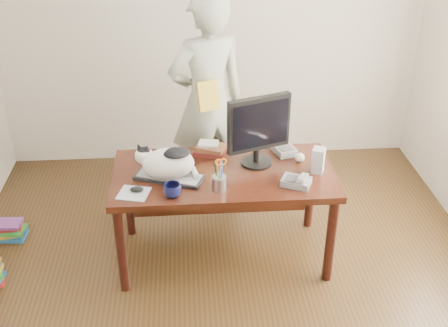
% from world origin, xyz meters
% --- Properties ---
extents(room, '(4.50, 4.50, 4.50)m').
position_xyz_m(room, '(0.00, 0.00, 1.35)').
color(room, black).
rests_on(room, ground).
extents(desk, '(1.60, 0.80, 0.75)m').
position_xyz_m(desk, '(0.00, 0.68, 0.60)').
color(desk, black).
rests_on(desk, ground).
extents(keyboard, '(0.51, 0.34, 0.03)m').
position_xyz_m(keyboard, '(-0.39, 0.54, 0.76)').
color(keyboard, black).
rests_on(keyboard, desk).
extents(cat, '(0.46, 0.34, 0.27)m').
position_xyz_m(cat, '(-0.40, 0.54, 0.89)').
color(cat, white).
rests_on(cat, keyboard).
extents(monitor, '(0.47, 0.30, 0.54)m').
position_xyz_m(monitor, '(0.26, 0.69, 1.05)').
color(monitor, black).
rests_on(monitor, desk).
extents(pen_cup, '(0.11, 0.11, 0.25)m').
position_xyz_m(pen_cup, '(-0.05, 0.36, 0.82)').
color(pen_cup, gray).
rests_on(pen_cup, desk).
extents(mousepad, '(0.24, 0.23, 0.00)m').
position_xyz_m(mousepad, '(-0.63, 0.36, 0.75)').
color(mousepad, silver).
rests_on(mousepad, desk).
extents(mouse, '(0.10, 0.08, 0.04)m').
position_xyz_m(mouse, '(-0.61, 0.38, 0.77)').
color(mouse, black).
rests_on(mouse, mousepad).
extents(coffee_mug, '(0.17, 0.17, 0.09)m').
position_xyz_m(coffee_mug, '(-0.36, 0.31, 0.80)').
color(coffee_mug, black).
rests_on(coffee_mug, desk).
extents(phone, '(0.24, 0.21, 0.09)m').
position_xyz_m(phone, '(0.49, 0.39, 0.78)').
color(phone, slate).
rests_on(phone, desk).
extents(speaker, '(0.11, 0.12, 0.19)m').
position_xyz_m(speaker, '(0.68, 0.56, 0.84)').
color(speaker, '#AEAEB1').
rests_on(speaker, desk).
extents(baseball, '(0.07, 0.07, 0.07)m').
position_xyz_m(baseball, '(0.58, 0.71, 0.79)').
color(baseball, beige).
rests_on(baseball, desk).
extents(book_stack, '(0.27, 0.23, 0.09)m').
position_xyz_m(book_stack, '(-0.08, 0.89, 0.79)').
color(book_stack, '#501615').
rests_on(book_stack, desk).
extents(calculator, '(0.19, 0.22, 0.06)m').
position_xyz_m(calculator, '(0.49, 0.86, 0.78)').
color(calculator, slate).
rests_on(calculator, desk).
extents(person, '(0.78, 0.64, 1.85)m').
position_xyz_m(person, '(-0.07, 1.48, 0.93)').
color(person, beige).
rests_on(person, ground).
extents(held_book, '(0.20, 0.16, 0.24)m').
position_xyz_m(held_book, '(-0.07, 1.31, 1.05)').
color(held_book, gold).
rests_on(held_book, person).
extents(book_pile_b, '(0.26, 0.20, 0.15)m').
position_xyz_m(book_pile_b, '(-1.72, 0.95, 0.07)').
color(book_pile_b, '#1B58A2').
rests_on(book_pile_b, ground).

